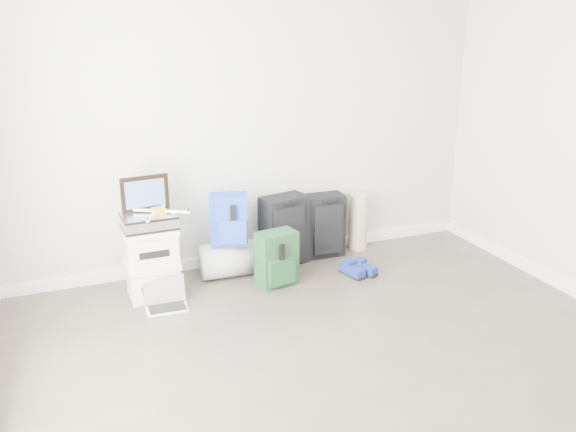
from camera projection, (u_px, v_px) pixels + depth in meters
name	position (u px, v px, depth m)	size (l,w,h in m)	color
ground	(386.00, 409.00, 3.67)	(5.00, 5.00, 0.00)	#3C322C
room_envelope	(402.00, 125.00, 3.13)	(4.52, 5.02, 2.71)	beige
boxes_stack	(152.00, 262.00, 5.03)	(0.43, 0.35, 0.60)	silver
briefcase	(149.00, 221.00, 4.92)	(0.42, 0.31, 0.12)	#B2B2B7
painting	(145.00, 193.00, 4.93)	(0.39, 0.07, 0.29)	black
drone	(159.00, 211.00, 4.90)	(0.46, 0.46, 0.05)	gold
duffel_bag	(229.00, 259.00, 5.46)	(0.32, 0.32, 0.51)	#96979E
blue_backpack	(229.00, 221.00, 5.31)	(0.37, 0.32, 0.46)	#1B35B5
large_suitcase	(284.00, 230.00, 5.68)	(0.46, 0.35, 0.66)	black
green_backpack	(277.00, 259.00, 5.28)	(0.37, 0.30, 0.48)	#12331E
carry_on	(323.00, 226.00, 5.87)	(0.40, 0.27, 0.61)	black
shoes	(358.00, 270.00, 5.51)	(0.30, 0.28, 0.09)	black
rolled_rug	(358.00, 222.00, 6.05)	(0.19, 0.19, 0.57)	tan
laptop	(166.00, 301.00, 4.91)	(0.34, 0.25, 0.24)	silver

